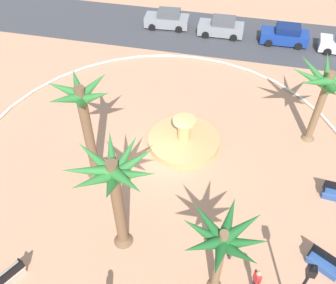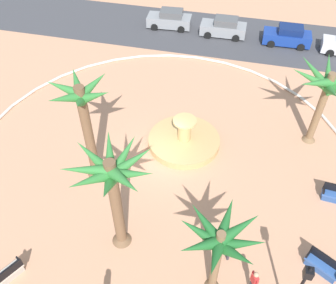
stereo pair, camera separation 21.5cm
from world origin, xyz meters
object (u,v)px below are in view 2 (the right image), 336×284
parked_car_second (224,28)px  parked_car_third (287,36)px  bench_north (7,275)px  palm_tree_far_side (84,114)px  parked_car_leftmost (170,19)px  palm_tree_near_fountain (327,88)px  person_pedestrian_stroll (254,282)px  person_cyclist_helmet (229,247)px  palm_tree_mid_plaza (220,243)px  palm_tree_by_curb (113,182)px  bench_west (322,266)px  fountain (184,140)px

parked_car_second → parked_car_third: (5.53, -0.21, 0.00)m
bench_north → parked_car_third: bearing=64.3°
palm_tree_far_side → parked_car_second: size_ratio=1.58×
parked_car_leftmost → palm_tree_near_fountain: bearing=-45.9°
parked_car_third → person_pedestrian_stroll: bearing=-92.9°
person_cyclist_helmet → person_pedestrian_stroll: 1.85m
bench_north → person_cyclist_helmet: 10.19m
person_pedestrian_stroll → bench_north: bearing=-169.0°
palm_tree_mid_plaza → parked_car_third: (2.86, 22.87, -2.90)m
palm_tree_near_fountain → parked_car_second: bearing=120.3°
palm_tree_mid_plaza → parked_car_third: size_ratio=1.15×
bench_north → person_pedestrian_stroll: (10.79, 2.10, 0.61)m
palm_tree_by_curb → person_cyclist_helmet: bearing=3.7°
palm_tree_mid_plaza → parked_car_leftmost: bearing=108.2°
palm_tree_by_curb → parked_car_leftmost: size_ratio=1.46×
palm_tree_by_curb → person_cyclist_helmet: 6.31m
palm_tree_mid_plaza → parked_car_leftmost: 24.86m
parked_car_third → palm_tree_near_fountain: bearing=-82.4°
palm_tree_far_side → person_cyclist_helmet: bearing=-23.2°
bench_north → parked_car_leftmost: size_ratio=0.40×
person_cyclist_helmet → parked_car_second: size_ratio=0.41×
parked_car_second → palm_tree_near_fountain: bearing=-59.7°
person_cyclist_helmet → parked_car_third: (2.38, 21.33, -0.14)m
bench_north → parked_car_third: size_ratio=0.41×
palm_tree_far_side → parked_car_leftmost: size_ratio=1.56×
palm_tree_mid_plaza → parked_car_third: 23.23m
palm_tree_near_fountain → person_cyclist_helmet: bearing=-113.1°
palm_tree_by_curb → palm_tree_near_fountain: bearing=46.6°
parked_car_leftmost → palm_tree_mid_plaza: bearing=-71.8°
parked_car_second → bench_west: bearing=-70.5°
bench_north → palm_tree_far_side: bearing=78.1°
parked_car_leftmost → parked_car_third: size_ratio=1.02×
palm_tree_far_side → person_pedestrian_stroll: bearing=-27.5°
palm_tree_far_side → palm_tree_mid_plaza: bearing=-33.4°
fountain → palm_tree_by_curb: 8.70m
palm_tree_by_curb → person_cyclist_helmet: size_ratio=3.66×
palm_tree_mid_plaza → palm_tree_far_side: 9.15m
bench_north → parked_car_third: 27.54m
fountain → palm_tree_near_fountain: 8.78m
parked_car_second → parked_car_third: same height
palm_tree_by_curb → palm_tree_mid_plaza: (4.67, -1.21, -0.88)m
person_cyclist_helmet → parked_car_leftmost: parked_car_leftmost is taller
bench_west → person_pedestrian_stroll: bearing=-149.9°
person_cyclist_helmet → parked_car_third: bearing=83.6°
palm_tree_far_side → bench_west: size_ratio=3.90×
parked_car_leftmost → parked_car_third: 10.58m
parked_car_leftmost → fountain: bearing=-72.9°
palm_tree_near_fountain → parked_car_third: 12.54m
palm_tree_near_fountain → palm_tree_mid_plaza: 11.76m
parked_car_second → bench_north: bearing=-104.4°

